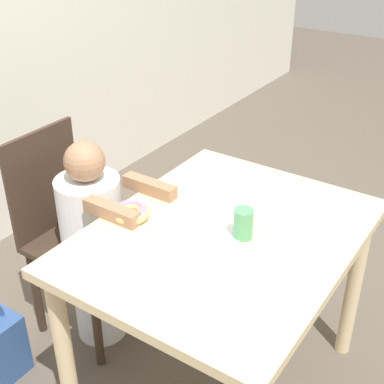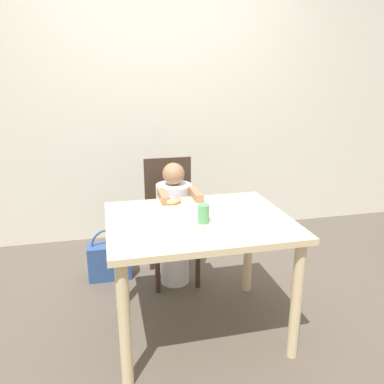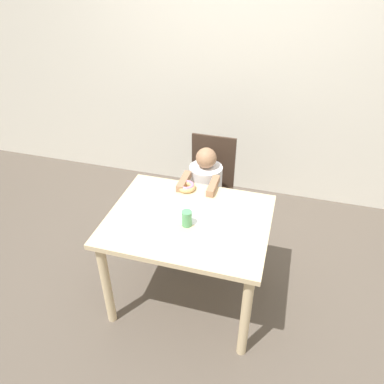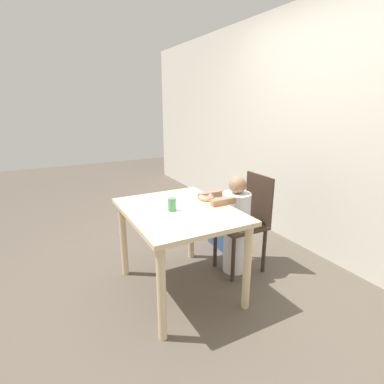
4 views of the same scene
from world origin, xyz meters
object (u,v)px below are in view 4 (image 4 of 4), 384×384
chair (246,222)px  cup (172,204)px  child_figure (235,226)px  donut (206,197)px  handbag (222,234)px

chair → cup: 0.83m
child_figure → chair: bearing=90.0°
child_figure → donut: size_ratio=7.15×
handbag → cup: size_ratio=3.91×
child_figure → cup: 0.72m
chair → child_figure: (-0.00, -0.12, -0.01)m
donut → cup: 0.39m
cup → chair: bearing=93.3°
cup → donut: bearing=107.0°
chair → child_figure: bearing=-90.0°
child_figure → handbag: (-0.48, 0.18, -0.31)m
donut → handbag: donut is taller
child_figure → cup: child_figure is taller
chair → child_figure: child_figure is taller
chair → donut: (-0.07, -0.39, 0.29)m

